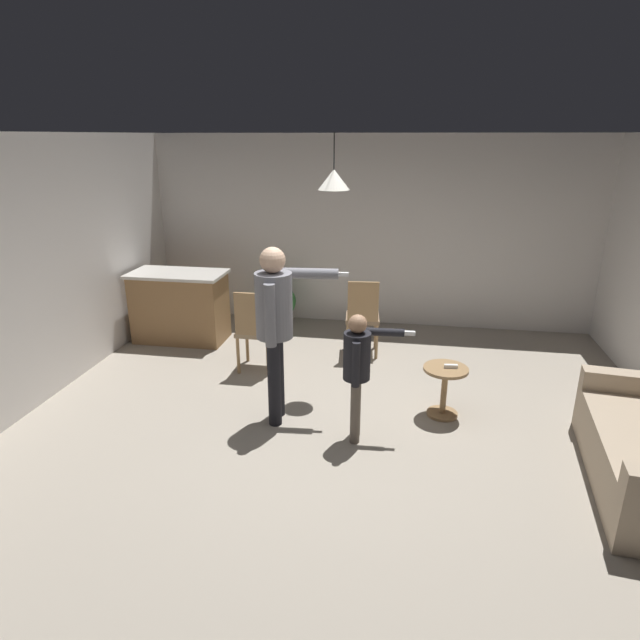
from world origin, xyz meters
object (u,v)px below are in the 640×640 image
person_child (358,364)px  potted_plant_corner (280,300)px  dining_chair_by_counter (254,328)px  spare_remote_on_table (451,366)px  person_adult (276,317)px  side_table_by_couch (444,385)px  kitchen_counter (180,306)px  dining_chair_near_wall (363,315)px

person_child → potted_plant_corner: person_child is taller
dining_chair_by_counter → spare_remote_on_table: dining_chair_by_counter is taller
person_adult → spare_remote_on_table: size_ratio=13.29×
side_table_by_couch → person_child: 1.08m
spare_remote_on_table → person_adult: bearing=-167.9°
side_table_by_couch → person_adult: bearing=-167.6°
side_table_by_couch → potted_plant_corner: potted_plant_corner is taller
kitchen_counter → dining_chair_near_wall: 2.49m
dining_chair_by_counter → spare_remote_on_table: size_ratio=7.69×
person_child → potted_plant_corner: bearing=-156.7°
side_table_by_couch → dining_chair_by_counter: dining_chair_by_counter is taller
person_child → dining_chair_by_counter: person_child is taller
person_adult → dining_chair_by_counter: person_adult is taller
person_adult → dining_chair_near_wall: 1.95m
kitchen_counter → spare_remote_on_table: size_ratio=9.69×
kitchen_counter → person_adult: size_ratio=0.73×
spare_remote_on_table → person_child: bearing=-145.8°
kitchen_counter → person_child: bearing=-38.9°
spare_remote_on_table → dining_chair_by_counter: bearing=161.9°
dining_chair_by_counter → person_child: bearing=-44.3°
kitchen_counter → spare_remote_on_table: (3.48, -1.54, 0.06)m
person_adult → person_child: 0.89m
side_table_by_couch → dining_chair_by_counter: 2.28m
potted_plant_corner → side_table_by_couch: bearing=-46.1°
dining_chair_by_counter → potted_plant_corner: size_ratio=1.41×
side_table_by_couch → potted_plant_corner: (-2.24, 2.32, 0.06)m
dining_chair_near_wall → potted_plant_corner: (-1.29, 0.91, -0.15)m
kitchen_counter → spare_remote_on_table: bearing=-23.9°
dining_chair_near_wall → spare_remote_on_table: size_ratio=7.69×
potted_plant_corner → person_child: bearing=-63.8°
dining_chair_by_counter → person_adult: bearing=-63.3°
dining_chair_by_counter → dining_chair_near_wall: bearing=29.7°
dining_chair_near_wall → side_table_by_couch: bearing=-61.7°
person_adult → person_child: size_ratio=1.42×
side_table_by_couch → spare_remote_on_table: (0.05, 0.00, 0.21)m
dining_chair_by_counter → spare_remote_on_table: bearing=-18.3°
dining_chair_near_wall → spare_remote_on_table: (0.99, -1.41, -0.01)m
dining_chair_near_wall → dining_chair_by_counter: bearing=-155.7°
kitchen_counter → side_table_by_couch: kitchen_counter is taller
side_table_by_couch → person_child: bearing=-144.4°
person_adult → dining_chair_by_counter: bearing=-157.7°
person_adult → potted_plant_corner: size_ratio=2.43×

